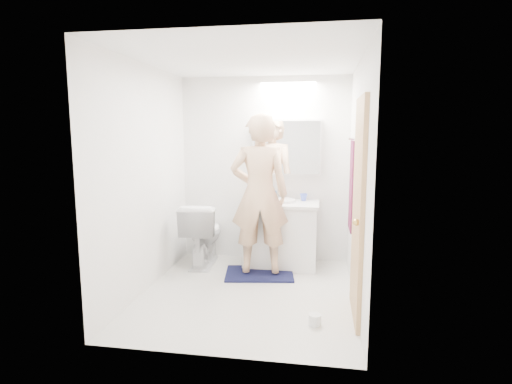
% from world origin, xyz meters
% --- Properties ---
extents(floor, '(2.50, 2.50, 0.00)m').
position_xyz_m(floor, '(0.00, 0.00, 0.00)').
color(floor, silver).
rests_on(floor, ground).
extents(ceiling, '(2.50, 2.50, 0.00)m').
position_xyz_m(ceiling, '(0.00, 0.00, 2.40)').
color(ceiling, white).
rests_on(ceiling, floor).
extents(wall_back, '(2.50, 0.00, 2.50)m').
position_xyz_m(wall_back, '(0.00, 1.25, 1.20)').
color(wall_back, white).
rests_on(wall_back, floor).
extents(wall_front, '(2.50, 0.00, 2.50)m').
position_xyz_m(wall_front, '(0.00, -1.25, 1.20)').
color(wall_front, white).
rests_on(wall_front, floor).
extents(wall_left, '(0.00, 2.50, 2.50)m').
position_xyz_m(wall_left, '(-1.10, 0.00, 1.20)').
color(wall_left, white).
rests_on(wall_left, floor).
extents(wall_right, '(0.00, 2.50, 2.50)m').
position_xyz_m(wall_right, '(1.10, 0.00, 1.20)').
color(wall_right, white).
rests_on(wall_right, floor).
extents(vanity_cabinet, '(0.90, 0.55, 0.78)m').
position_xyz_m(vanity_cabinet, '(0.25, 0.96, 0.39)').
color(vanity_cabinet, white).
rests_on(vanity_cabinet, floor).
extents(countertop, '(0.95, 0.58, 0.04)m').
position_xyz_m(countertop, '(0.25, 0.96, 0.80)').
color(countertop, white).
rests_on(countertop, vanity_cabinet).
extents(sink_basin, '(0.36, 0.36, 0.03)m').
position_xyz_m(sink_basin, '(0.25, 0.99, 0.84)').
color(sink_basin, white).
rests_on(sink_basin, countertop).
extents(faucet, '(0.02, 0.02, 0.16)m').
position_xyz_m(faucet, '(0.25, 1.19, 0.90)').
color(faucet, silver).
rests_on(faucet, countertop).
extents(medicine_cabinet, '(0.88, 0.14, 0.70)m').
position_xyz_m(medicine_cabinet, '(0.30, 1.18, 1.50)').
color(medicine_cabinet, white).
rests_on(medicine_cabinet, wall_back).
extents(mirror_panel, '(0.84, 0.01, 0.66)m').
position_xyz_m(mirror_panel, '(0.30, 1.10, 1.50)').
color(mirror_panel, silver).
rests_on(mirror_panel, medicine_cabinet).
extents(toilet, '(0.49, 0.82, 0.81)m').
position_xyz_m(toilet, '(-0.74, 0.85, 0.41)').
color(toilet, white).
rests_on(toilet, floor).
extents(bath_rug, '(0.87, 0.66, 0.02)m').
position_xyz_m(bath_rug, '(0.04, 0.57, 0.01)').
color(bath_rug, '#121239').
rests_on(bath_rug, floor).
extents(person, '(0.73, 0.54, 1.86)m').
position_xyz_m(person, '(0.04, 0.57, 0.98)').
color(person, '#DCAD84').
rests_on(person, bath_rug).
extents(door, '(0.04, 0.80, 2.00)m').
position_xyz_m(door, '(1.08, -0.35, 1.00)').
color(door, tan).
rests_on(door, wall_right).
extents(door_knob, '(0.06, 0.06, 0.06)m').
position_xyz_m(door_knob, '(1.04, -0.65, 0.95)').
color(door_knob, gold).
rests_on(door_knob, door).
extents(towel, '(0.02, 0.42, 1.00)m').
position_xyz_m(towel, '(1.08, 0.55, 1.10)').
color(towel, '#171137').
rests_on(towel, wall_right).
extents(towel_hook, '(0.07, 0.02, 0.02)m').
position_xyz_m(towel_hook, '(1.07, 0.55, 1.62)').
color(towel_hook, silver).
rests_on(towel_hook, wall_right).
extents(soap_bottle_a, '(0.11, 0.11, 0.21)m').
position_xyz_m(soap_bottle_a, '(-0.07, 1.11, 0.92)').
color(soap_bottle_a, '#CCC884').
rests_on(soap_bottle_a, countertop).
extents(soap_bottle_b, '(0.10, 0.10, 0.17)m').
position_xyz_m(soap_bottle_b, '(0.12, 1.15, 0.91)').
color(soap_bottle_b, '#6096CF').
rests_on(soap_bottle_b, countertop).
extents(toothbrush_cup, '(0.12, 0.12, 0.09)m').
position_xyz_m(toothbrush_cup, '(0.53, 1.12, 0.87)').
color(toothbrush_cup, '#455AD1').
rests_on(toothbrush_cup, countertop).
extents(toilet_paper_roll, '(0.11, 0.11, 0.10)m').
position_xyz_m(toilet_paper_roll, '(0.72, -0.62, 0.05)').
color(toilet_paper_roll, silver).
rests_on(toilet_paper_roll, floor).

